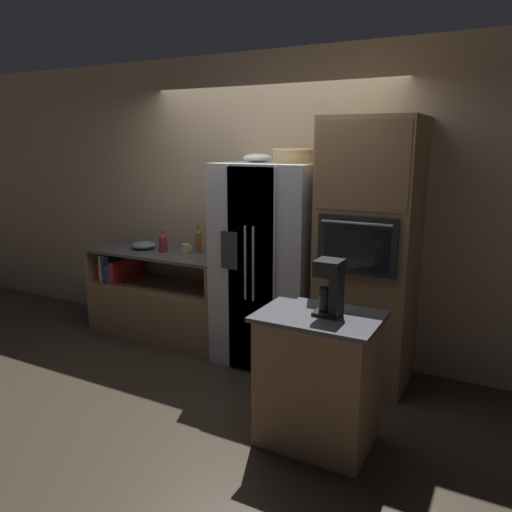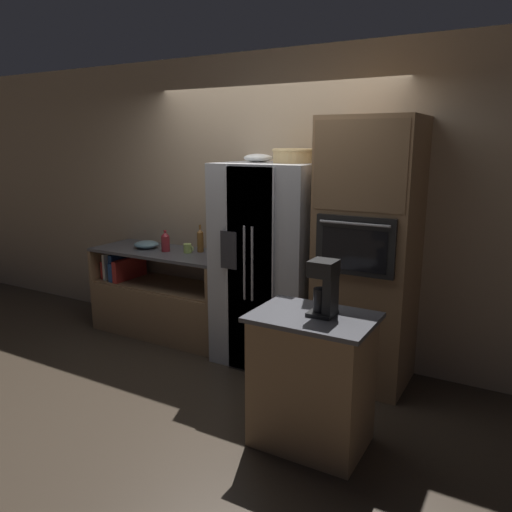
% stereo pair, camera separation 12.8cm
% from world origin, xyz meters
% --- Properties ---
extents(ground_plane, '(20.00, 20.00, 0.00)m').
position_xyz_m(ground_plane, '(0.00, 0.00, 0.00)').
color(ground_plane, '#382D23').
extents(wall_back, '(12.00, 0.06, 2.80)m').
position_xyz_m(wall_back, '(0.00, 0.41, 1.40)').
color(wall_back, tan).
rests_on(wall_back, ground_plane).
extents(counter_left, '(1.54, 0.62, 0.89)m').
position_xyz_m(counter_left, '(-1.11, 0.06, 0.33)').
color(counter_left, '#93704C').
rests_on(counter_left, ground_plane).
extents(refrigerator, '(0.89, 0.73, 1.81)m').
position_xyz_m(refrigerator, '(0.17, 0.02, 0.91)').
color(refrigerator, silver).
rests_on(refrigerator, ground_plane).
extents(wall_oven, '(0.75, 0.70, 2.18)m').
position_xyz_m(wall_oven, '(1.06, 0.05, 1.09)').
color(wall_oven, '#93704C').
rests_on(wall_oven, ground_plane).
extents(island_counter, '(0.78, 0.56, 0.91)m').
position_xyz_m(island_counter, '(1.05, -1.02, 0.46)').
color(island_counter, '#93704C').
rests_on(island_counter, ground_plane).
extents(wicker_basket, '(0.36, 0.36, 0.12)m').
position_xyz_m(wicker_basket, '(0.35, 0.11, 1.88)').
color(wicker_basket, tan).
rests_on(wicker_basket, refrigerator).
extents(fruit_bowl, '(0.26, 0.26, 0.07)m').
position_xyz_m(fruit_bowl, '(0.00, 0.12, 1.85)').
color(fruit_bowl, white).
rests_on(fruit_bowl, refrigerator).
extents(bottle_tall, '(0.09, 0.09, 0.22)m').
position_xyz_m(bottle_tall, '(-1.04, 0.05, 1.00)').
color(bottle_tall, maroon).
rests_on(bottle_tall, counter_left).
extents(bottle_short, '(0.06, 0.06, 0.28)m').
position_xyz_m(bottle_short, '(-0.72, 0.20, 1.02)').
color(bottle_short, brown).
rests_on(bottle_short, counter_left).
extents(mug, '(0.12, 0.08, 0.09)m').
position_xyz_m(mug, '(-0.80, 0.10, 0.94)').
color(mug, '#B2D166').
rests_on(mug, counter_left).
extents(mixing_bowl, '(0.26, 0.26, 0.08)m').
position_xyz_m(mixing_bowl, '(-1.32, 0.07, 0.93)').
color(mixing_bowl, '#668C99').
rests_on(mixing_bowl, counter_left).
extents(coffee_maker, '(0.16, 0.17, 0.36)m').
position_xyz_m(coffee_maker, '(1.12, -0.99, 1.10)').
color(coffee_maker, black).
rests_on(coffee_maker, island_counter).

